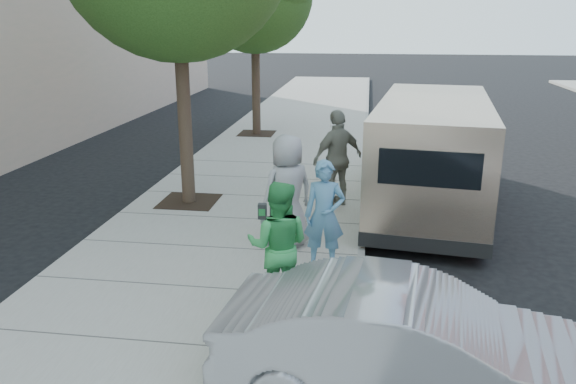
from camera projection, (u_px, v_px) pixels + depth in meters
The scene contains 10 objects.
ground at pixel (276, 259), 9.61m from camera, with size 120.00×120.00×0.00m, color black.
sidewalk at pixel (219, 251), 9.72m from camera, with size 5.00×60.00×0.15m, color gray.
curb_face at pixel (361, 259), 9.40m from camera, with size 0.12×60.00×0.16m, color gray.
parking_meter at pixel (269, 230), 7.75m from camera, with size 0.29×0.11×1.37m.
van at pixel (432, 152), 11.77m from camera, with size 2.83×6.55×2.36m.
sedan at pixel (412, 349), 5.79m from camera, with size 1.42×4.08×1.35m, color #A1A2A7.
person_officer at pixel (324, 215), 8.69m from camera, with size 0.63×0.42×1.74m, color #538BB0.
person_green_shirt at pixel (278, 246), 7.47m from camera, with size 0.87×0.67×1.78m, color green.
person_gray_shirt at pixel (288, 191), 9.52m from camera, with size 0.96×0.62×1.96m, color #97989A.
person_striped_polo at pixel (338, 158), 11.62m from camera, with size 1.19×0.49×2.03m, color gray.
Camera 1 is at (1.44, -8.73, 3.93)m, focal length 35.00 mm.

